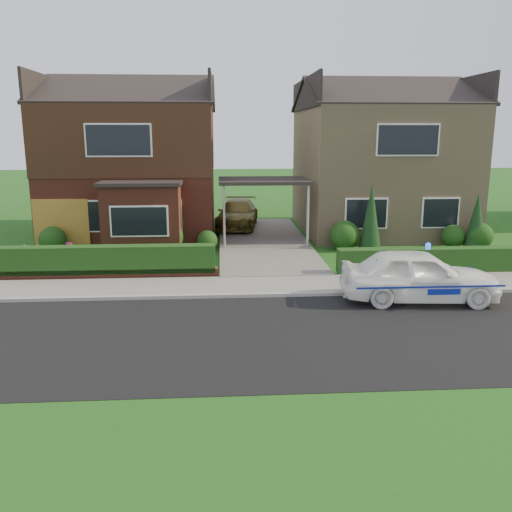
{
  "coord_description": "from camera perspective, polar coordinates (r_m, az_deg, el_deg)",
  "views": [
    {
      "loc": [
        -1.84,
        -12.03,
        4.7
      ],
      "look_at": [
        -0.82,
        3.5,
        1.14
      ],
      "focal_mm": 38.0,
      "sensor_mm": 36.0,
      "label": 1
    }
  ],
  "objects": [
    {
      "name": "dwarf_wall",
      "position": [
        18.35,
        -16.12,
        -1.9
      ],
      "size": [
        7.7,
        0.25,
        0.36
      ],
      "primitive_type": "cube",
      "color": "brown",
      "rests_on": "ground"
    },
    {
      "name": "hedge_right",
      "position": [
        19.56,
        19.35,
        -1.76
      ],
      "size": [
        7.5,
        0.55,
        0.8
      ],
      "primitive_type": "cube",
      "color": "#153310",
      "rests_on": "ground"
    },
    {
      "name": "hedge_left",
      "position": [
        18.53,
        -15.99,
        -2.32
      ],
      "size": [
        7.5,
        0.55,
        0.9
      ],
      "primitive_type": "cube",
      "color": "#153310",
      "rests_on": "ground"
    },
    {
      "name": "house_right",
      "position": [
        27.15,
        12.79,
        10.39
      ],
      "size": [
        7.5,
        8.06,
        7.25
      ],
      "color": "tan",
      "rests_on": "ground"
    },
    {
      "name": "potted_plant_c",
      "position": [
        21.14,
        -18.96,
        0.35
      ],
      "size": [
        0.56,
        0.56,
        0.74
      ],
      "primitive_type": "imported",
      "rotation": [
        0.0,
        0.0,
        1.1
      ],
      "color": "gray",
      "rests_on": "ground"
    },
    {
      "name": "shrub_left_far",
      "position": [
        22.92,
        -20.6,
        1.6
      ],
      "size": [
        1.08,
        1.08,
        1.08
      ],
      "primitive_type": "sphere",
      "color": "#153310",
      "rests_on": "ground"
    },
    {
      "name": "driveway_car",
      "position": [
        26.84,
        -1.95,
        4.47
      ],
      "size": [
        2.38,
        4.71,
        1.31
      ],
      "primitive_type": "imported",
      "rotation": [
        0.0,
        0.0,
        -0.12
      ],
      "color": "brown",
      "rests_on": "driveway"
    },
    {
      "name": "road",
      "position": [
        13.05,
        4.64,
        -8.27
      ],
      "size": [
        60.0,
        6.0,
        0.02
      ],
      "primitive_type": "cube",
      "color": "black",
      "rests_on": "ground"
    },
    {
      "name": "garage_door",
      "position": [
        23.2,
        -19.79,
        3.07
      ],
      "size": [
        2.2,
        0.1,
        2.1
      ],
      "primitive_type": "cube",
      "color": "olive",
      "rests_on": "ground"
    },
    {
      "name": "shrub_right_near",
      "position": [
        22.4,
        9.3,
        2.17
      ],
      "size": [
        1.2,
        1.2,
        1.2
      ],
      "primitive_type": "sphere",
      "color": "#153310",
      "rests_on": "ground"
    },
    {
      "name": "house_left",
      "position": [
        26.25,
        -12.63,
        10.64
      ],
      "size": [
        7.5,
        9.53,
        7.25
      ],
      "color": "brown",
      "rests_on": "ground"
    },
    {
      "name": "kerb",
      "position": [
        15.89,
        3.05,
        -4.11
      ],
      "size": [
        60.0,
        0.16,
        0.12
      ],
      "primitive_type": "cube",
      "color": "#9E9993",
      "rests_on": "ground"
    },
    {
      "name": "shrub_left_near",
      "position": [
        22.06,
        -5.16,
        1.65
      ],
      "size": [
        0.84,
        0.84,
        0.84
      ],
      "primitive_type": "sphere",
      "color": "#153310",
      "rests_on": "ground"
    },
    {
      "name": "ground",
      "position": [
        13.05,
        4.64,
        -8.27
      ],
      "size": [
        120.0,
        120.0,
        0.0
      ],
      "primitive_type": "plane",
      "color": "#164A13",
      "rests_on": "ground"
    },
    {
      "name": "grass_verge",
      "position": [
        8.66,
        9.74,
        -20.2
      ],
      "size": [
        60.0,
        4.0,
        0.01
      ],
      "primitive_type": "cube",
      "color": "#164A13",
      "rests_on": "ground"
    },
    {
      "name": "shrub_right_mid",
      "position": [
        23.97,
        20.02,
        1.96
      ],
      "size": [
        0.96,
        0.96,
        0.96
      ],
      "primitive_type": "sphere",
      "color": "#153310",
      "rests_on": "ground"
    },
    {
      "name": "driveway",
      "position": [
        23.57,
        0.78,
        1.53
      ],
      "size": [
        3.8,
        12.0,
        0.12
      ],
      "primitive_type": "cube",
      "color": "#666059",
      "rests_on": "ground"
    },
    {
      "name": "police_car",
      "position": [
        15.97,
        16.77,
        -2.02
      ],
      "size": [
        4.02,
        4.5,
        1.65
      ],
      "rotation": [
        0.0,
        0.0,
        1.49
      ],
      "color": "white",
      "rests_on": "ground"
    },
    {
      "name": "potted_plant_a",
      "position": [
        21.48,
        -23.15,
        0.16
      ],
      "size": [
        0.43,
        0.36,
        0.7
      ],
      "primitive_type": "imported",
      "rotation": [
        0.0,
        0.0,
        0.33
      ],
      "color": "gray",
      "rests_on": "ground"
    },
    {
      "name": "shrub_right_far",
      "position": [
        24.11,
        22.49,
        1.97
      ],
      "size": [
        1.08,
        1.08,
        1.08
      ],
      "primitive_type": "sphere",
      "color": "#153310",
      "rests_on": "ground"
    },
    {
      "name": "potted_plant_b",
      "position": [
        19.05,
        -14.52,
        -0.52
      ],
      "size": [
        0.59,
        0.57,
        0.84
      ],
      "primitive_type": "imported",
      "rotation": [
        0.0,
        0.0,
        0.64
      ],
      "color": "gray",
      "rests_on": "ground"
    },
    {
      "name": "conifer_b",
      "position": [
        23.93,
        22.18,
        3.28
      ],
      "size": [
        0.9,
        0.9,
        2.2
      ],
      "primitive_type": "cone",
      "color": "black",
      "rests_on": "ground"
    },
    {
      "name": "sidewalk",
      "position": [
        16.89,
        2.63,
        -3.11
      ],
      "size": [
        60.0,
        2.0,
        0.1
      ],
      "primitive_type": "cube",
      "color": "slate",
      "rests_on": "ground"
    },
    {
      "name": "carport_link",
      "position": [
        23.15,
        0.81,
        7.82
      ],
      "size": [
        3.8,
        3.0,
        2.77
      ],
      "color": "black",
      "rests_on": "ground"
    },
    {
      "name": "conifer_a",
      "position": [
        22.34,
        11.99,
        3.85
      ],
      "size": [
        0.9,
        0.9,
        2.6
      ],
      "primitive_type": "cone",
      "color": "black",
      "rests_on": "ground"
    },
    {
      "name": "shrub_left_mid",
      "position": [
        21.82,
        -9.4,
        2.04
      ],
      "size": [
        1.32,
        1.32,
        1.32
      ],
      "primitive_type": "sphere",
      "color": "#153310",
      "rests_on": "ground"
    }
  ]
}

